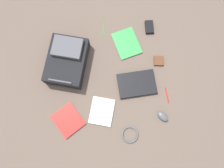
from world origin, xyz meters
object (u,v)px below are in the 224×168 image
book_blue (102,111)px  book_red (68,120)px  computer_mouse (163,116)px  pen_blue (167,95)px  book_manual (127,43)px  cable_coil (130,135)px  pen_black (103,29)px  earbud_pouch (159,61)px  power_brick (149,27)px  backpack (67,60)px  laptop (137,84)px

book_blue → book_red: bearing=6.9°
computer_mouse → pen_blue: (-0.08, -0.18, -0.01)m
book_manual → cable_coil: bearing=83.5°
book_manual → computer_mouse: computer_mouse is taller
pen_black → earbud_pouch: (-0.47, 0.39, 0.01)m
pen_blue → book_red: bearing=6.6°
book_manual → power_brick: power_brick is taller
backpack → cable_coil: backpack is taller
book_red → pen_black: (-0.41, -0.82, -0.01)m
cable_coil → power_brick: size_ratio=1.15×
power_brick → earbud_pouch: bearing=95.2°
book_manual → book_blue: (0.31, 0.60, 0.00)m
book_red → power_brick: power_brick is taller
book_manual → earbud_pouch: earbud_pouch is taller
book_red → computer_mouse: (-0.82, 0.08, 0.01)m
computer_mouse → backpack: bearing=-76.0°
laptop → book_red: bearing=20.3°
cable_coil → pen_black: (0.10, -1.01, -0.00)m
book_red → book_blue: bearing=-173.1°
laptop → pen_blue: size_ratio=2.39×
backpack → earbud_pouch: (-0.83, 0.09, -0.07)m
book_red → earbud_pouch: 0.98m
laptop → pen_black: (0.23, -0.58, -0.01)m
book_manual → pen_black: bearing=-41.5°
backpack → earbud_pouch: size_ratio=5.93×
book_manual → book_blue: size_ratio=1.10×
book_red → pen_black: book_red is taller
earbud_pouch → book_red: bearing=25.9°
pen_blue → earbud_pouch: bearing=-86.4°
book_blue → pen_blue: bearing=-173.5°
computer_mouse → book_blue: bearing=-50.6°
book_blue → pen_blue: (-0.60, -0.07, -0.00)m
book_manual → backpack: bearing=12.1°
backpack → cable_coil: size_ratio=3.53×
backpack → pen_black: 0.47m
computer_mouse → cable_coil: computer_mouse is taller
laptop → book_blue: 0.40m
laptop → book_blue: size_ratio=1.19×
book_red → pen_black: size_ratio=2.32×
book_manual → earbud_pouch: bearing=141.5°
backpack → earbud_pouch: 0.84m
backpack → computer_mouse: (-0.77, 0.60, -0.06)m
book_manual → power_brick: (-0.24, -0.13, 0.01)m
laptop → book_manual: bearing=-85.3°
laptop → cable_coil: laptop is taller
laptop → earbud_pouch: 0.30m
laptop → cable_coil: 0.45m
book_blue → pen_blue: book_blue is taller
book_blue → computer_mouse: bearing=167.6°
pen_black → cable_coil: bearing=95.9°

